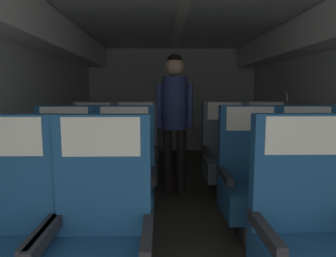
{
  "coord_description": "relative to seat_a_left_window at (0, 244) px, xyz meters",
  "views": [
    {
      "loc": [
        -0.22,
        0.06,
        1.21
      ],
      "look_at": [
        -0.15,
        3.26,
        0.81
      ],
      "focal_mm": 31.84,
      "sensor_mm": 36.0,
      "label": 1
    }
  ],
  "objects": [
    {
      "name": "ground",
      "position": [
        1.02,
        1.58,
        -0.47
      ],
      "size": [
        3.59,
        6.49,
        0.02
      ],
      "primitive_type": "cube",
      "color": "#3D3833"
    },
    {
      "name": "seat_a_right_window",
      "position": [
        1.53,
        -0.0,
        0.0
      ],
      "size": [
        0.52,
        0.5,
        1.1
      ],
      "color": "#38383D",
      "rests_on": "ground"
    },
    {
      "name": "seat_c_right_window",
      "position": [
        1.54,
        1.94,
        0.0
      ],
      "size": [
        0.52,
        0.5,
        1.1
      ],
      "color": "#38383D",
      "rests_on": "ground"
    },
    {
      "name": "seat_c_right_aisle",
      "position": [
        2.02,
        1.94,
        0.0
      ],
      "size": [
        0.52,
        0.5,
        1.1
      ],
      "color": "#38383D",
      "rests_on": "ground"
    },
    {
      "name": "seat_b_right_aisle",
      "position": [
        2.02,
        0.96,
        0.0
      ],
      "size": [
        0.52,
        0.5,
        1.1
      ],
      "color": "#38383D",
      "rests_on": "ground"
    },
    {
      "name": "flight_attendant",
      "position": [
        0.95,
        2.05,
        0.55
      ],
      "size": [
        0.43,
        0.28,
        1.64
      ],
      "rotation": [
        0.0,
        0.0,
        3.08
      ],
      "color": "black",
      "rests_on": "ground"
    },
    {
      "name": "seat_b_left_aisle",
      "position": [
        0.49,
        0.97,
        0.0
      ],
      "size": [
        0.52,
        0.5,
        1.1
      ],
      "color": "#38383D",
      "rests_on": "ground"
    },
    {
      "name": "seat_b_left_window",
      "position": [
        -0.0,
        0.96,
        0.0
      ],
      "size": [
        0.52,
        0.5,
        1.1
      ],
      "color": "#38383D",
      "rests_on": "ground"
    },
    {
      "name": "fuselage_shell",
      "position": [
        1.02,
        1.83,
        1.07
      ],
      "size": [
        3.47,
        6.14,
        2.11
      ],
      "color": "silver",
      "rests_on": "ground"
    },
    {
      "name": "seat_b_right_window",
      "position": [
        1.54,
        0.96,
        0.0
      ],
      "size": [
        0.52,
        0.5,
        1.1
      ],
      "color": "#38383D",
      "rests_on": "ground"
    },
    {
      "name": "seat_a_left_window",
      "position": [
        0.0,
        0.0,
        0.0
      ],
      "size": [
        0.52,
        0.5,
        1.1
      ],
      "color": "#38383D",
      "rests_on": "ground"
    },
    {
      "name": "seat_a_left_aisle",
      "position": [
        0.5,
        -0.02,
        0.0
      ],
      "size": [
        0.52,
        0.5,
        1.1
      ],
      "color": "#38383D",
      "rests_on": "ground"
    },
    {
      "name": "seat_c_left_aisle",
      "position": [
        0.51,
        1.93,
        0.0
      ],
      "size": [
        0.52,
        0.5,
        1.1
      ],
      "color": "#38383D",
      "rests_on": "ground"
    },
    {
      "name": "seat_c_left_window",
      "position": [
        0.02,
        1.92,
        0.0
      ],
      "size": [
        0.52,
        0.5,
        1.1
      ],
      "color": "#38383D",
      "rests_on": "ground"
    }
  ]
}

